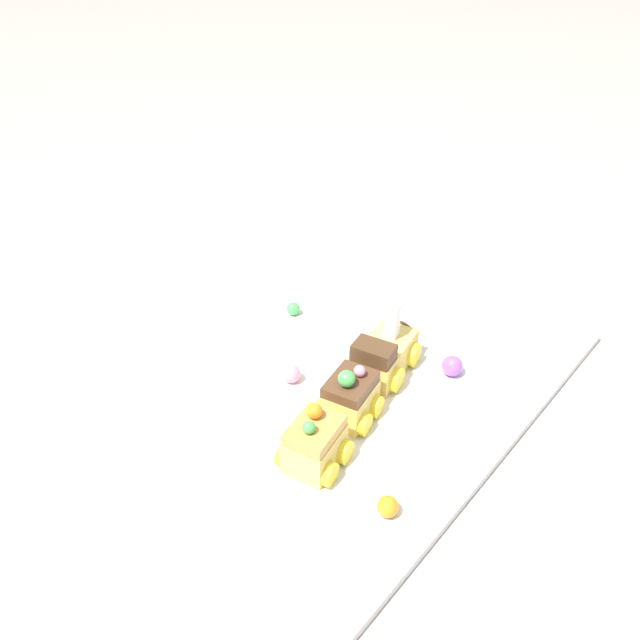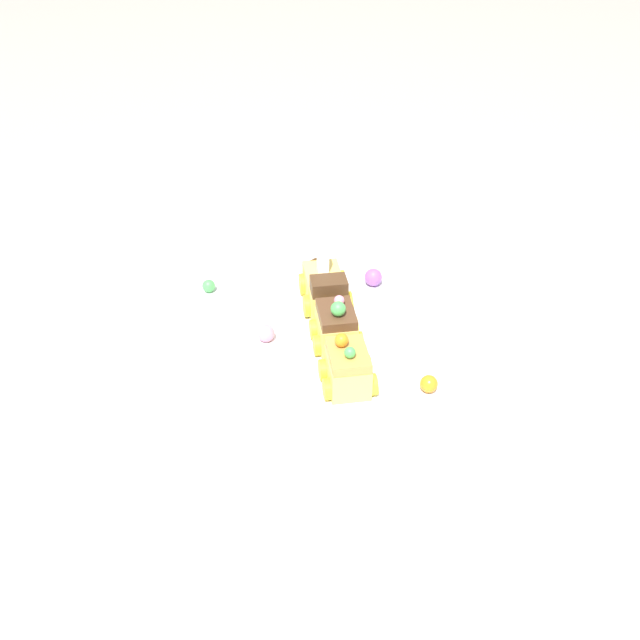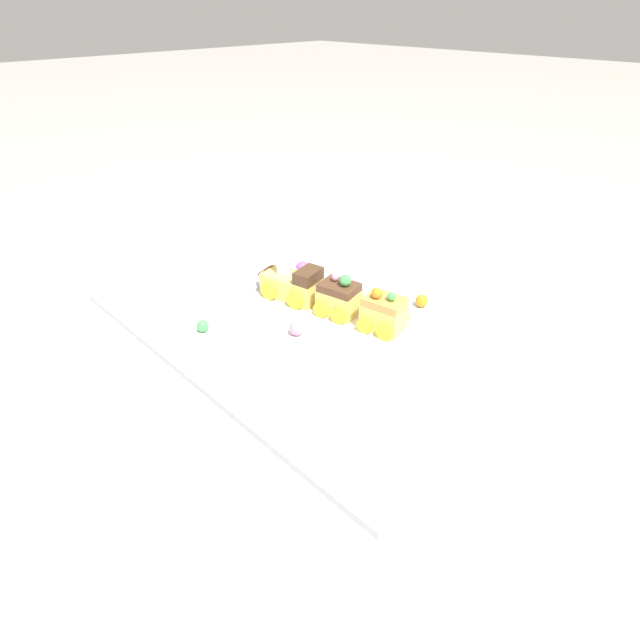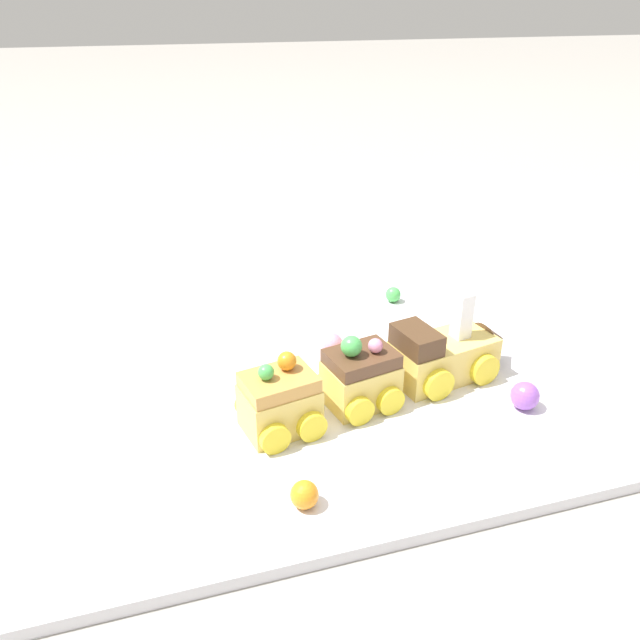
{
  "view_description": "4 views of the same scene",
  "coord_description": "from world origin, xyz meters",
  "views": [
    {
      "loc": [
        -0.47,
        -0.39,
        0.54
      ],
      "look_at": [
        0.03,
        0.04,
        0.09
      ],
      "focal_mm": 35.0,
      "sensor_mm": 36.0,
      "label": 1
    },
    {
      "loc": [
        -0.7,
        -0.07,
        0.56
      ],
      "look_at": [
        -0.04,
        -0.03,
        0.06
      ],
      "focal_mm": 35.0,
      "sensor_mm": 36.0,
      "label": 2
    },
    {
      "loc": [
        -0.52,
        0.49,
        0.47
      ],
      "look_at": [
        -0.05,
        0.02,
        0.04
      ],
      "focal_mm": 28.0,
      "sensor_mm": 36.0,
      "label": 3
    },
    {
      "loc": [
        -0.2,
        -0.53,
        0.37
      ],
      "look_at": [
        -0.04,
        0.01,
        0.08
      ],
      "focal_mm": 35.0,
      "sensor_mm": 36.0,
      "label": 4
    }
  ],
  "objects": [
    {
      "name": "gumball_orange",
      "position": [
        -0.11,
        -0.18,
        0.02
      ],
      "size": [
        0.02,
        0.02,
        0.02
      ],
      "primitive_type": "sphere",
      "color": "orange",
      "rests_on": "display_board"
    },
    {
      "name": "gumball_pink",
      "position": [
        -0.02,
        0.04,
        0.02
      ],
      "size": [
        0.02,
        0.02,
        0.02
      ],
      "primitive_type": "sphere",
      "color": "pink",
      "rests_on": "display_board"
    },
    {
      "name": "cake_car_caramel",
      "position": [
        -0.11,
        -0.07,
        0.04
      ],
      "size": [
        0.08,
        0.08,
        0.07
      ],
      "rotation": [
        0.0,
        0.0,
        0.2
      ],
      "color": "#EACC66",
      "rests_on": "display_board"
    },
    {
      "name": "gumball_green",
      "position": [
        0.1,
        0.15,
        0.02
      ],
      "size": [
        0.02,
        0.02,
        0.02
      ],
      "primitive_type": "sphere",
      "color": "#4CBC56",
      "rests_on": "display_board"
    },
    {
      "name": "gumball_purple",
      "position": [
        0.13,
        -0.11,
        0.03
      ],
      "size": [
        0.03,
        0.03,
        0.03
      ],
      "primitive_type": "sphere",
      "color": "#9956C6",
      "rests_on": "display_board"
    },
    {
      "name": "cake_train_locomotive",
      "position": [
        0.09,
        -0.03,
        0.04
      ],
      "size": [
        0.14,
        0.09,
        0.09
      ],
      "rotation": [
        0.0,
        0.0,
        0.2
      ],
      "color": "#EACC66",
      "rests_on": "display_board"
    },
    {
      "name": "cake_car_chocolate",
      "position": [
        -0.02,
        -0.06,
        0.04
      ],
      "size": [
        0.08,
        0.08,
        0.08
      ],
      "rotation": [
        0.0,
        0.0,
        0.2
      ],
      "color": "#EACC66",
      "rests_on": "display_board"
    },
    {
      "name": "display_board",
      "position": [
        0.0,
        0.0,
        0.01
      ],
      "size": [
        0.69,
        0.46,
        0.01
      ],
      "primitive_type": "cube",
      "color": "white",
      "rests_on": "ground_plane"
    },
    {
      "name": "ground_plane",
      "position": [
        0.0,
        0.0,
        0.0
      ],
      "size": [
        10.0,
        10.0,
        0.0
      ],
      "primitive_type": "plane",
      "color": "gray"
    }
  ]
}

